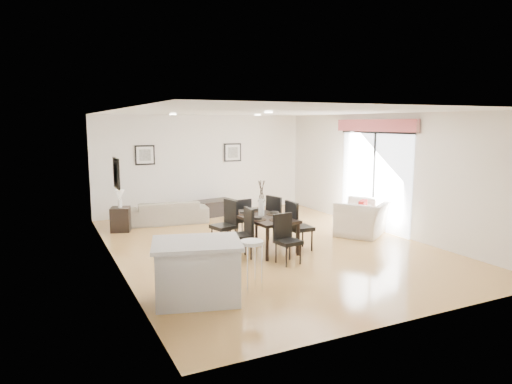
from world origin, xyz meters
name	(u,v)px	position (x,y,z in m)	size (l,w,h in m)	color
ground	(267,245)	(0.00, 0.00, 0.00)	(8.00, 8.00, 0.00)	tan
wall_back	(203,164)	(0.00, 4.00, 1.35)	(6.00, 0.04, 2.70)	white
wall_front	(416,216)	(0.00, -4.00, 1.35)	(6.00, 0.04, 2.70)	white
wall_left	(114,189)	(-3.00, 0.00, 1.35)	(0.04, 8.00, 2.70)	white
wall_right	(384,173)	(3.00, 0.00, 1.35)	(0.04, 8.00, 2.70)	white
ceiling	(268,112)	(0.00, 0.00, 2.70)	(6.00, 8.00, 0.02)	white
sofa	(168,212)	(-1.29, 2.93, 0.28)	(1.94, 0.76, 0.57)	gray
armchair	(363,218)	(2.34, -0.13, 0.38)	(1.18, 1.04, 0.77)	beige
courtyard_plant_a	(496,214)	(5.51, -1.07, 0.37)	(0.66, 0.57, 0.73)	#385323
courtyard_plant_b	(424,198)	(5.90, 1.54, 0.34)	(0.38, 0.38, 0.69)	#385323
dining_table	(261,219)	(-0.23, -0.18, 0.60)	(0.97, 1.69, 0.67)	black
dining_chair_wnear	(244,230)	(-0.80, -0.59, 0.52)	(0.45, 0.45, 0.93)	black
dining_chair_wfar	(227,221)	(-0.80, 0.24, 0.53)	(0.52, 0.52, 0.96)	black
dining_chair_enear	(296,223)	(0.33, -0.58, 0.55)	(0.44, 0.44, 0.99)	black
dining_chair_efar	(277,216)	(0.33, 0.20, 0.55)	(0.54, 0.54, 0.98)	black
dining_chair_head	(286,236)	(-0.24, -1.18, 0.49)	(0.45, 0.45, 0.88)	black
dining_chair_foot	(241,216)	(-0.22, 0.82, 0.48)	(0.43, 0.43, 0.86)	black
vase	(261,202)	(-0.23, -0.18, 0.94)	(0.86, 1.35, 0.71)	white
coffee_table	(215,208)	(0.13, 3.39, 0.20)	(1.02, 0.61, 0.41)	black
side_table	(121,219)	(-2.51, 2.55, 0.28)	(0.42, 0.42, 0.56)	black
table_lamp	(120,196)	(-2.51, 2.55, 0.83)	(0.21, 0.21, 0.41)	white
cushion	(363,209)	(2.23, -0.24, 0.62)	(0.37, 0.12, 0.37)	maroon
kitchen_island	(197,271)	(-2.23, -2.18, 0.43)	(1.43, 1.23, 0.86)	silver
bar_stool	(252,248)	(-1.38, -2.18, 0.66)	(0.35, 0.35, 0.77)	white
framed_print_back_left	(145,155)	(-1.60, 3.97, 1.65)	(0.52, 0.04, 0.52)	black
framed_print_back_right	(233,152)	(0.90, 3.97, 1.65)	(0.52, 0.04, 0.52)	black
framed_print_left_wall	(116,173)	(-2.97, -0.20, 1.65)	(0.04, 0.52, 0.52)	black
sliding_door	(374,158)	(2.96, 0.30, 1.66)	(0.12, 2.70, 2.57)	white
courtyard	(451,180)	(6.16, 0.87, 0.92)	(6.00, 6.00, 2.00)	gray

